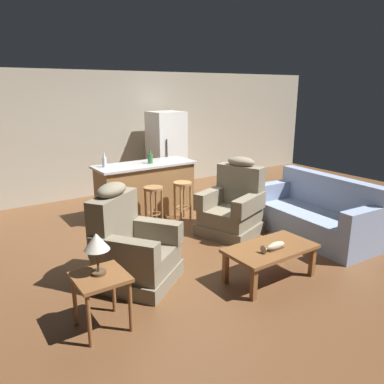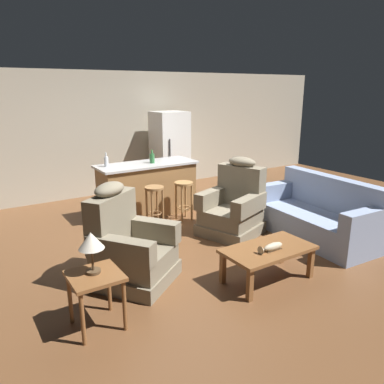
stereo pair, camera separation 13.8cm
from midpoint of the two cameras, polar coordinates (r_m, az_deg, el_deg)
The scene contains 15 objects.
ground_plane at distance 5.89m, azimuth -1.45°, elevation -6.87°, with size 12.00×12.00×0.00m.
back_wall at distance 8.30m, azimuth -13.51°, elevation 8.59°, with size 12.00×0.05×2.60m.
coffee_table at distance 4.61m, azimuth 11.02°, elevation -8.86°, with size 1.10×0.60×0.42m.
fish_figurine at distance 4.50m, azimuth 11.47°, elevation -8.15°, with size 0.34×0.10×0.10m.
couch at distance 6.10m, azimuth 17.90°, elevation -3.43°, with size 0.96×1.95×0.94m.
recliner_near_lamp at distance 4.53m, azimuth -10.11°, elevation -8.47°, with size 1.17×1.17×1.20m.
recliner_near_island at distance 5.98m, azimuth 5.61°, elevation -2.28°, with size 1.08×1.08×1.20m.
end_table at distance 3.74m, azimuth -14.78°, elevation -13.53°, with size 0.48×0.48×0.56m.
table_lamp at distance 3.59m, azimuth -15.42°, elevation -7.59°, with size 0.24×0.24×0.41m.
kitchen_island at distance 6.85m, azimuth -7.65°, elevation 0.46°, with size 1.80×0.70×0.95m.
bar_stool_left at distance 6.23m, azimuth -6.51°, elevation -1.09°, with size 0.32×0.32×0.68m.
bar_stool_right at distance 6.51m, azimuth -2.08°, elevation -0.28°, with size 0.32×0.32×0.68m.
refrigerator at distance 8.34m, azimuth -4.39°, elevation 6.09°, with size 0.70×0.69×1.76m.
bottle_tall_green at distance 6.54m, azimuth -13.80°, elevation 4.50°, with size 0.07×0.07×0.24m.
bottle_short_amber at distance 6.73m, azimuth -6.97°, elevation 5.13°, with size 0.09×0.09×0.24m.
Camera 1 is at (-3.01, -4.53, 2.25)m, focal length 35.00 mm.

